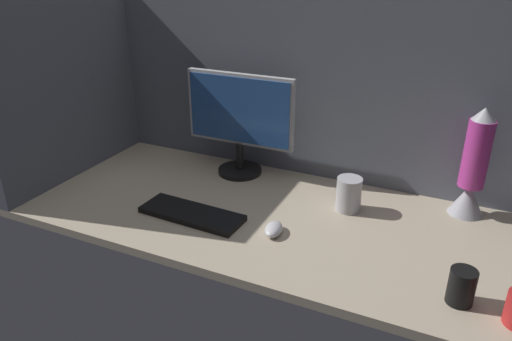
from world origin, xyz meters
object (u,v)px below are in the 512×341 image
(mug_steel, at_px, (349,194))
(mug_black_travel, at_px, (462,287))
(keyboard, at_px, (192,214))
(mouse, at_px, (274,229))
(lava_lamp, at_px, (473,171))
(monitor, at_px, (240,119))

(mug_steel, bearing_deg, mug_black_travel, -42.49)
(mug_black_travel, bearing_deg, keyboard, 174.24)
(keyboard, relative_size, mouse, 3.85)
(keyboard, relative_size, lava_lamp, 0.95)
(mug_steel, relative_size, lava_lamp, 0.32)
(mug_steel, height_order, mug_black_travel, mug_steel)
(keyboard, distance_m, mouse, 0.30)
(mug_black_travel, xyz_separation_m, lava_lamp, (-0.02, 0.52, 0.11))
(lava_lamp, bearing_deg, monitor, -178.51)
(monitor, height_order, mouse, monitor)
(mug_steel, xyz_separation_m, lava_lamp, (0.38, 0.15, 0.10))
(keyboard, height_order, mug_steel, mug_steel)
(monitor, distance_m, mouse, 0.54)
(mug_steel, height_order, lava_lamp, lava_lamp)
(mouse, height_order, lava_lamp, lava_lamp)
(monitor, height_order, mug_black_travel, monitor)
(monitor, xyz_separation_m, mug_black_travel, (0.89, -0.49, -0.18))
(monitor, xyz_separation_m, mug_steel, (0.49, -0.13, -0.17))
(mug_steel, distance_m, lava_lamp, 0.42)
(monitor, distance_m, mug_steel, 0.54)
(mouse, xyz_separation_m, lava_lamp, (0.56, 0.41, 0.15))
(keyboard, bearing_deg, mouse, 5.68)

